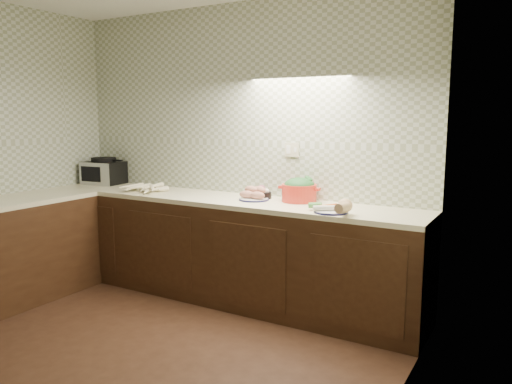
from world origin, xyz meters
The scene contains 8 objects.
room centered at (0.00, 0.00, 1.63)m, with size 3.60×3.60×2.60m.
counter centered at (-0.68, 0.68, 0.45)m, with size 3.60×3.60×0.90m.
toaster_oven centered at (-1.56, 1.62, 1.03)m, with size 0.42×0.34×0.28m.
parsnip_pile centered at (-0.84, 1.44, 0.93)m, with size 0.46×0.41×0.08m.
sweet_potato_plate centered at (0.32, 1.53, 0.94)m, with size 0.25×0.25×0.12m.
onion_bowl centered at (0.34, 1.65, 0.94)m, with size 0.15×0.15×0.12m.
dutch_oven centered at (0.69, 1.65, 1.00)m, with size 0.36×0.31×0.20m.
veg_plate centered at (1.15, 1.33, 0.94)m, with size 0.40×0.28×0.12m.
Camera 1 is at (2.44, -2.07, 1.61)m, focal length 35.00 mm.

